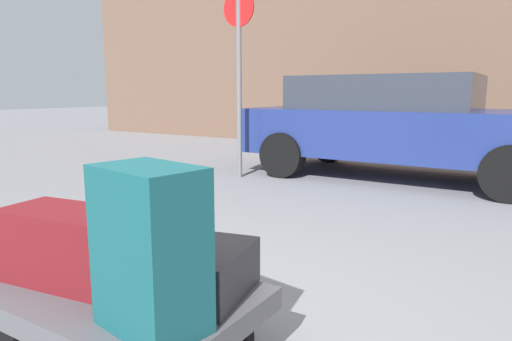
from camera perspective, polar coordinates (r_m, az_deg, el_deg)
luggage_cart at (r=2.22m, az=-17.20°, el=-15.33°), size 1.28×0.78×0.34m
duffel_bag_maroon_rear_left at (r=2.26m, az=-21.90°, el=-8.70°), size 0.71×0.41×0.33m
suitcase_charcoal_front_left at (r=2.03m, az=-8.46°, el=-12.01°), size 0.58×0.53×0.21m
suitcase_teal_center at (r=1.70m, az=-13.05°, el=-9.53°), size 0.44×0.33×0.60m
parked_car at (r=6.71m, az=17.21°, el=5.61°), size 4.31×1.94×1.42m
no_parking_sign at (r=6.42m, az=-2.14°, el=13.14°), size 0.50×0.07×2.56m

